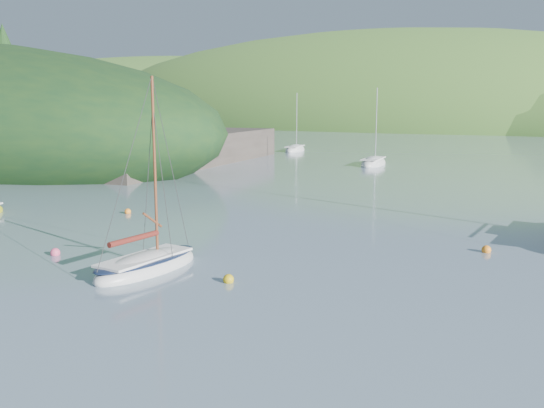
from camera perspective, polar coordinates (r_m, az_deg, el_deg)
The scene contains 5 objects.
ground at distance 25.72m, azimuth -9.77°, elevation -6.55°, with size 700.00×700.00×0.00m, color slate.
daysailer_white at distance 26.43m, azimuth -11.71°, elevation -5.70°, with size 2.10×5.70×8.75m.
distant_sloop_a at distance 69.53m, azimuth 9.53°, elevation 3.77°, with size 3.30×6.87×9.41m.
distant_sloop_c at distance 88.04m, azimuth 2.19°, elevation 5.10°, with size 3.72×6.72×9.08m.
mooring_buoys at distance 29.79m, azimuth -4.85°, elevation -3.96°, with size 22.34×11.70×0.45m.
Camera 1 is at (16.55, -18.36, 7.10)m, focal length 40.00 mm.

